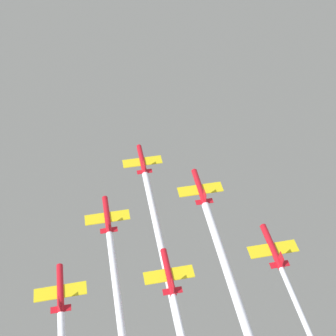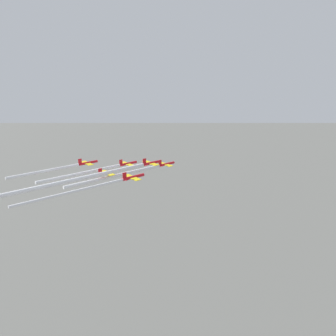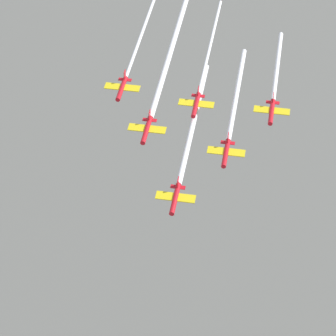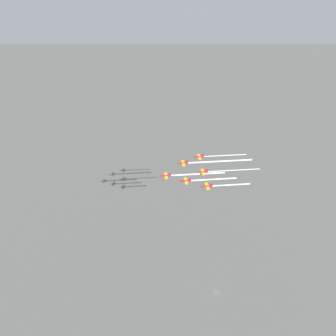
{
  "view_description": "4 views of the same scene",
  "coord_description": "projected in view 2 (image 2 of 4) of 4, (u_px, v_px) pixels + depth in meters",
  "views": [
    {
      "loc": [
        -26.18,
        -31.98,
        178.63
      ],
      "look_at": [
        42.58,
        -45.43,
        111.39
      ],
      "focal_mm": 50.0,
      "sensor_mm": 36.0,
      "label": 1
    },
    {
      "loc": [
        -44.71,
        -146.55,
        152.29
      ],
      "look_at": [
        42.7,
        -43.47,
        112.17
      ],
      "focal_mm": 35.0,
      "sensor_mm": 36.0,
      "label": 2
    },
    {
      "loc": [
        157.65,
        -22.91,
        223.8
      ],
      "look_at": [
        37.7,
        -42.88,
        114.9
      ],
      "focal_mm": 85.0,
      "sensor_mm": 36.0,
      "label": 3
    },
    {
      "loc": [
        56.25,
        116.23,
        243.91
      ],
      "look_at": [
        42.01,
        -44.76,
        116.96
      ],
      "focal_mm": 28.0,
      "sensor_mm": 36.0,
      "label": 4
    }
  ],
  "objects": [
    {
      "name": "jet_1",
      "position": [
        127.0,
        164.0,
        140.99
      ],
      "size": [
        8.65,
        8.08,
        2.9
      ],
      "rotation": [
        0.0,
        0.0,
        4.71
      ],
      "color": "red"
    },
    {
      "name": "smoke_trail_1",
      "position": [
        81.0,
        173.0,
        127.72
      ],
      "size": [
        35.14,
        1.33,
        1.17
      ],
      "rotation": [
        0.0,
        0.0,
        4.71
      ],
      "color": "white"
    },
    {
      "name": "smoke_trail_3",
      "position": [
        44.0,
        171.0,
        126.84
      ],
      "size": [
        28.28,
        1.22,
        1.09
      ],
      "rotation": [
        0.0,
        0.0,
        4.71
      ],
      "color": "white"
    },
    {
      "name": "smoke_trail_5",
      "position": [
        72.0,
        192.0,
        98.79
      ],
      "size": [
        36.09,
        0.98,
        0.82
      ],
      "rotation": [
        0.0,
        0.0,
        4.71
      ],
      "color": "white"
    },
    {
      "name": "jet_4",
      "position": [
        108.0,
        173.0,
        125.56
      ],
      "size": [
        8.65,
        8.08,
        2.9
      ],
      "rotation": [
        0.0,
        0.0,
        4.71
      ],
      "color": "red"
    },
    {
      "name": "smoke_trail_0",
      "position": [
        116.0,
        176.0,
        128.29
      ],
      "size": [
        42.92,
        1.44,
        1.25
      ],
      "rotation": [
        0.0,
        0.0,
        4.71
      ],
      "color": "white"
    },
    {
      "name": "smoke_trail_4",
      "position": [
        43.0,
        187.0,
        110.16
      ],
      "size": [
        42.04,
        0.96,
        0.77
      ],
      "rotation": [
        0.0,
        0.0,
        4.71
      ],
      "color": "white"
    },
    {
      "name": "jet_2",
      "position": [
        151.0,
        163.0,
        127.36
      ],
      "size": [
        8.65,
        8.08,
        2.9
      ],
      "rotation": [
        0.0,
        0.0,
        4.71
      ],
      "color": "red"
    },
    {
      "name": "jet_0",
      "position": [
        166.0,
        164.0,
        143.96
      ],
      "size": [
        8.65,
        8.08,
        2.9
      ],
      "rotation": [
        0.0,
        0.0,
        4.71
      ],
      "color": "red"
    },
    {
      "name": "smoke_trail_2",
      "position": [
        79.0,
        179.0,
        108.77
      ],
      "size": [
        52.4,
        1.57,
        1.33
      ],
      "rotation": [
        0.0,
        0.0,
        4.71
      ],
      "color": "white"
    },
    {
      "name": "jet_3",
      "position": [
        87.0,
        163.0,
        138.0
      ],
      "size": [
        8.65,
        8.08,
        2.9
      ],
      "rotation": [
        0.0,
        0.0,
        4.71
      ],
      "color": "red"
    },
    {
      "name": "jet_5",
      "position": [
        133.0,
        177.0,
        112.36
      ],
      "size": [
        8.65,
        8.08,
        2.9
      ],
      "rotation": [
        0.0,
        0.0,
        4.71
      ],
      "color": "red"
    }
  ]
}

